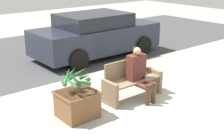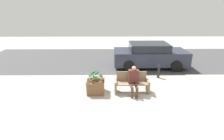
% 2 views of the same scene
% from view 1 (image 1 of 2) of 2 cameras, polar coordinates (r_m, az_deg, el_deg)
% --- Properties ---
extents(ground_plane, '(30.00, 30.00, 0.00)m').
position_cam_1_polar(ground_plane, '(7.09, 7.59, -6.00)').
color(ground_plane, '#9E998E').
extents(road_surface, '(20.00, 6.00, 0.01)m').
position_cam_1_polar(road_surface, '(11.35, -13.17, 3.20)').
color(road_surface, '#424244').
rests_on(road_surface, ground_plane).
extents(bench, '(1.46, 0.51, 0.87)m').
position_cam_1_polar(bench, '(7.21, 3.57, -1.97)').
color(bench, '#7A664C').
rests_on(bench, ground_plane).
extents(person_seated, '(0.42, 0.63, 1.21)m').
position_cam_1_polar(person_seated, '(7.04, 4.96, -0.36)').
color(person_seated, '#51231E').
rests_on(person_seated, ground_plane).
extents(planter_box, '(0.76, 0.72, 0.55)m').
position_cam_1_polar(planter_box, '(6.35, -6.37, -6.10)').
color(planter_box, brown).
rests_on(planter_box, ground_plane).
extents(potted_plant, '(0.64, 0.64, 0.53)m').
position_cam_1_polar(potted_plant, '(6.14, -6.56, -1.60)').
color(potted_plant, brown).
rests_on(potted_plant, planter_box).
extents(parked_car, '(4.28, 1.98, 1.44)m').
position_cam_1_polar(parked_car, '(10.48, -2.98, 6.44)').
color(parked_car, '#232838').
rests_on(parked_car, ground_plane).
extents(bollard_post, '(0.14, 0.14, 0.67)m').
position_cam_1_polar(bollard_post, '(9.32, 4.14, 2.52)').
color(bollard_post, black).
rests_on(bollard_post, ground_plane).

